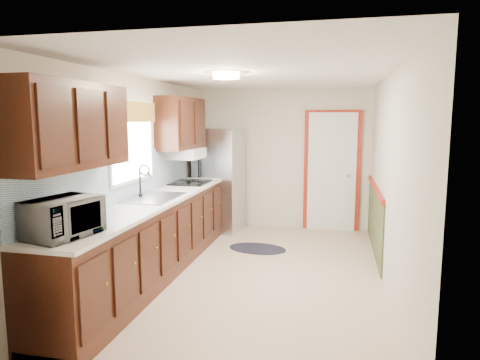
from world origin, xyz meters
The scene contains 8 objects.
room_shell centered at (0.00, 0.00, 1.20)m, with size 3.20×5.20×2.52m.
kitchen_run centered at (-1.24, -0.29, 0.81)m, with size 0.63×4.00×2.20m.
back_wall_trim centered at (0.99, 2.21, 0.89)m, with size 1.12×2.30×2.08m.
ceiling_fixture centered at (-0.30, -0.20, 2.36)m, with size 0.30×0.30×0.06m, color #FFD88C.
microwave centered at (-1.20, -1.95, 1.13)m, with size 0.57×0.31×0.38m, color white.
refrigerator centered at (-1.02, 2.05, 0.87)m, with size 0.80×0.77×1.73m.
rug centered at (-0.17, 1.06, 0.01)m, with size 0.85×0.55×0.01m, color black.
cooktop centered at (-1.19, 1.08, 0.95)m, with size 0.51×0.62×0.02m, color black.
Camera 1 is at (0.93, -4.90, 1.87)m, focal length 32.00 mm.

